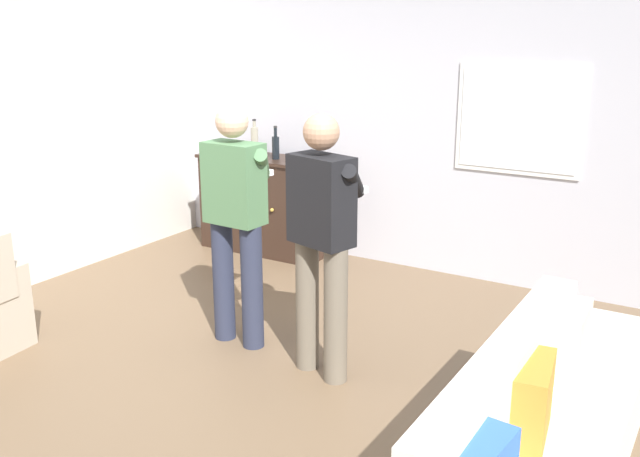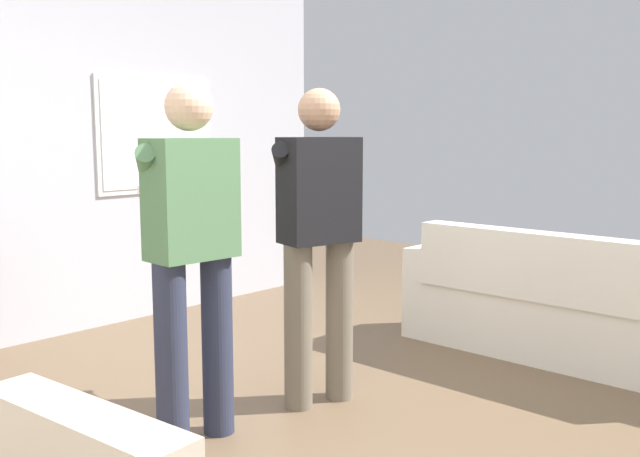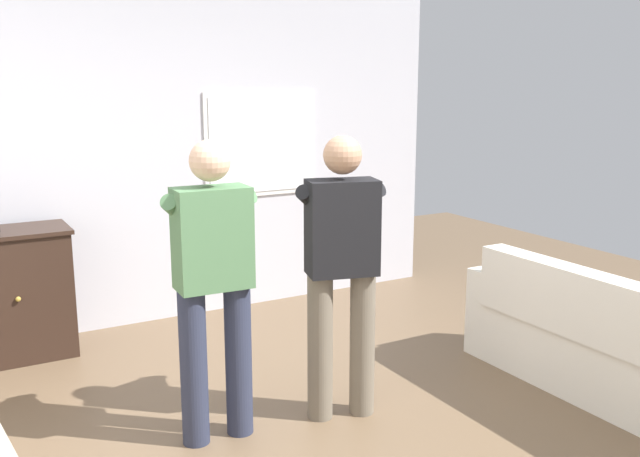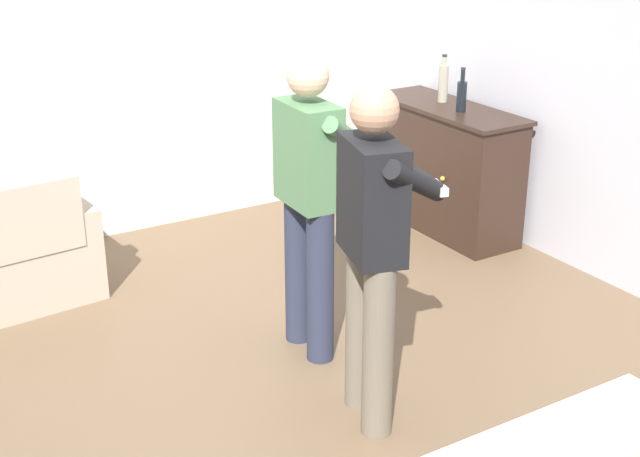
% 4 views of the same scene
% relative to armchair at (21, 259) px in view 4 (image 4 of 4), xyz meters
% --- Properties ---
extents(ground, '(10.40, 10.40, 0.00)m').
position_rel_armchair_xyz_m(ground, '(1.82, 0.76, -0.29)').
color(ground, brown).
extents(wall_side_left, '(0.12, 5.20, 2.80)m').
position_rel_armchair_xyz_m(wall_side_left, '(-0.84, 0.76, 1.11)').
color(wall_side_left, silver).
rests_on(wall_side_left, ground).
extents(armchair, '(0.72, 0.93, 0.85)m').
position_rel_armchair_xyz_m(armchair, '(0.00, 0.00, 0.00)').
color(armchair, '#B2A38E').
rests_on(armchair, ground).
extents(sideboard_cabinet, '(1.32, 0.49, 0.95)m').
position_rel_armchair_xyz_m(sideboard_cabinet, '(0.38, 3.06, 0.19)').
color(sideboard_cabinet, black).
rests_on(sideboard_cabinet, ground).
extents(bottle_wine_green, '(0.07, 0.07, 0.35)m').
position_rel_armchair_xyz_m(bottle_wine_green, '(0.25, 3.10, 0.80)').
color(bottle_wine_green, gray).
rests_on(bottle_wine_green, sideboard_cabinet).
extents(bottle_liquor_amber, '(0.07, 0.07, 0.31)m').
position_rel_armchair_xyz_m(bottle_liquor_amber, '(0.55, 3.03, 0.78)').
color(bottle_liquor_amber, black).
rests_on(bottle_liquor_amber, sideboard_cabinet).
extents(person_standing_left, '(0.56, 0.48, 1.68)m').
position_rel_armchair_xyz_m(person_standing_left, '(1.46, 1.24, 0.65)').
color(person_standing_left, '#282D42').
rests_on(person_standing_left, ground).
extents(person_standing_right, '(0.54, 0.52, 1.68)m').
position_rel_armchair_xyz_m(person_standing_right, '(2.20, 1.13, 0.65)').
color(person_standing_right, '#6B6051').
rests_on(person_standing_right, ground).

